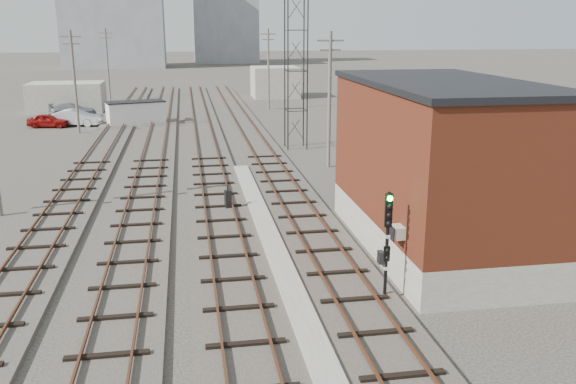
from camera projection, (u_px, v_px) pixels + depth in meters
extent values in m
plane|color=#282621|center=(211.00, 108.00, 71.06)|extent=(320.00, 320.00, 0.00)
cube|color=#332D28|center=(252.00, 139.00, 51.46)|extent=(3.20, 90.00, 0.20)
cube|color=#4C2816|center=(244.00, 136.00, 51.29)|extent=(0.07, 90.00, 0.12)
cube|color=#4C2816|center=(261.00, 136.00, 51.52)|extent=(0.07, 90.00, 0.12)
cube|color=#332D28|center=(205.00, 140.00, 50.82)|extent=(3.20, 90.00, 0.20)
cube|color=#4C2816|center=(196.00, 138.00, 50.65)|extent=(0.07, 90.00, 0.12)
cube|color=#4C2816|center=(213.00, 137.00, 50.88)|extent=(0.07, 90.00, 0.12)
cube|color=#332D28|center=(156.00, 142.00, 50.18)|extent=(3.20, 90.00, 0.20)
cube|color=#4C2816|center=(147.00, 139.00, 50.01)|extent=(0.07, 90.00, 0.12)
cube|color=#4C2816|center=(165.00, 139.00, 50.24)|extent=(0.07, 90.00, 0.12)
cube|color=#332D28|center=(106.00, 143.00, 49.54)|extent=(3.20, 90.00, 0.20)
cube|color=#4C2816|center=(96.00, 141.00, 49.37)|extent=(0.07, 90.00, 0.12)
cube|color=#4C2816|center=(115.00, 140.00, 49.60)|extent=(0.07, 90.00, 0.12)
cube|color=gray|center=(269.00, 238.00, 27.36)|extent=(0.90, 28.00, 0.26)
cube|color=gray|center=(435.00, 231.00, 26.42)|extent=(6.00, 12.00, 1.50)
cube|color=#5C2615|center=(441.00, 152.00, 25.49)|extent=(6.00, 12.00, 5.50)
cube|color=black|center=(445.00, 83.00, 24.74)|extent=(6.20, 12.20, 0.25)
cube|color=beige|center=(397.00, 232.00, 21.70)|extent=(0.45, 0.62, 0.45)
cube|color=black|center=(381.00, 257.00, 24.09)|extent=(0.20, 0.35, 0.50)
cylinder|color=black|center=(288.00, 51.00, 45.35)|extent=(0.10, 0.10, 15.00)
cylinder|color=black|center=(308.00, 51.00, 45.59)|extent=(0.10, 0.10, 15.00)
cylinder|color=black|center=(285.00, 50.00, 46.77)|extent=(0.10, 0.10, 15.00)
cylinder|color=black|center=(304.00, 50.00, 47.01)|extent=(0.10, 0.10, 15.00)
cylinder|color=#595147|center=(75.00, 82.00, 53.60)|extent=(0.24, 0.24, 9.00)
cube|color=#595147|center=(71.00, 37.00, 52.57)|extent=(1.80, 0.12, 0.12)
cube|color=#595147|center=(71.00, 44.00, 52.73)|extent=(1.40, 0.12, 0.12)
cylinder|color=#595147|center=(108.00, 65.00, 77.38)|extent=(0.24, 0.24, 9.00)
cube|color=#595147|center=(105.00, 33.00, 76.34)|extent=(1.80, 0.12, 0.12)
cube|color=#595147|center=(106.00, 38.00, 76.50)|extent=(1.40, 0.12, 0.12)
cylinder|color=#595147|center=(329.00, 101.00, 40.48)|extent=(0.24, 0.24, 9.00)
cube|color=#595147|center=(330.00, 41.00, 39.45)|extent=(1.80, 0.12, 0.12)
cube|color=#595147|center=(330.00, 50.00, 39.60)|extent=(1.40, 0.12, 0.12)
cylinder|color=#595147|center=(268.00, 70.00, 69.01)|extent=(0.24, 0.24, 9.00)
cube|color=#595147|center=(268.00, 34.00, 67.97)|extent=(1.80, 0.12, 0.12)
cube|color=#595147|center=(268.00, 40.00, 68.13)|extent=(1.40, 0.12, 0.12)
cube|color=gray|center=(225.00, 10.00, 154.48)|extent=(16.00, 12.00, 26.00)
cube|color=gray|center=(67.00, 97.00, 68.07)|extent=(8.00, 5.00, 3.20)
cube|color=gray|center=(275.00, 82.00, 81.48)|extent=(6.00, 6.00, 4.00)
cube|color=gray|center=(384.00, 298.00, 21.57)|extent=(0.40, 0.40, 0.10)
cylinder|color=black|center=(387.00, 247.00, 21.07)|extent=(0.12, 0.12, 3.93)
cube|color=black|center=(389.00, 210.00, 20.70)|extent=(0.26, 0.10, 1.18)
sphere|color=#0CE533|center=(390.00, 199.00, 20.49)|extent=(0.20, 0.20, 0.20)
sphere|color=black|center=(390.00, 207.00, 20.57)|extent=(0.20, 0.20, 0.20)
sphere|color=black|center=(389.00, 215.00, 20.65)|extent=(0.20, 0.20, 0.20)
sphere|color=black|center=(389.00, 223.00, 20.73)|extent=(0.20, 0.20, 0.20)
cube|color=black|center=(387.00, 254.00, 21.11)|extent=(0.22, 0.09, 0.54)
cube|color=white|center=(388.00, 237.00, 20.89)|extent=(0.16, 0.02, 0.12)
cube|color=white|center=(387.00, 269.00, 21.20)|extent=(0.16, 0.02, 0.12)
cube|color=black|center=(228.00, 200.00, 31.61)|extent=(0.37, 0.37, 1.02)
cylinder|color=black|center=(228.00, 187.00, 31.43)|extent=(0.08, 0.08, 0.31)
cube|color=white|center=(136.00, 114.00, 58.87)|extent=(5.72, 3.59, 2.21)
cube|color=black|center=(135.00, 102.00, 58.56)|extent=(5.93, 3.80, 0.11)
imported|color=maroon|center=(48.00, 121.00, 57.54)|extent=(4.01, 2.12, 1.30)
imported|color=#B7BAC0|center=(76.00, 118.00, 58.47)|extent=(5.00, 2.56, 1.57)
imported|color=slate|center=(72.00, 110.00, 64.30)|extent=(5.00, 2.38, 1.41)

